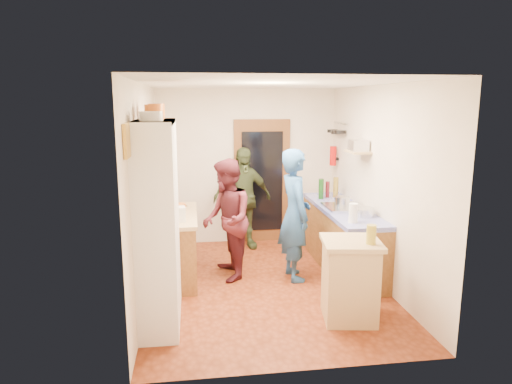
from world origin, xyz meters
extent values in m
cube|color=brown|center=(0.00, 0.00, -0.01)|extent=(3.00, 4.00, 0.02)
cube|color=silver|center=(0.00, 0.00, 2.61)|extent=(3.00, 4.00, 0.02)
cube|color=silver|center=(0.00, 2.01, 1.30)|extent=(3.00, 0.02, 2.60)
cube|color=silver|center=(0.00, -2.01, 1.30)|extent=(3.00, 0.02, 2.60)
cube|color=silver|center=(-1.51, 0.00, 1.30)|extent=(0.02, 4.00, 2.60)
cube|color=silver|center=(1.51, 0.00, 1.30)|extent=(0.02, 4.00, 2.60)
cube|color=brown|center=(0.25, 1.97, 1.05)|extent=(0.95, 0.06, 2.10)
cube|color=black|center=(0.25, 1.94, 1.05)|extent=(0.70, 0.02, 1.70)
cube|color=white|center=(-1.30, -0.80, 1.10)|extent=(0.40, 1.20, 2.20)
cube|color=white|center=(-1.30, -0.80, 2.18)|extent=(0.40, 1.14, 0.04)
cylinder|color=white|center=(-1.30, -1.12, 2.25)|extent=(0.22, 0.22, 0.09)
cylinder|color=orange|center=(-1.30, -0.74, 2.28)|extent=(0.19, 0.19, 0.16)
cylinder|color=orange|center=(-1.30, -0.41, 2.28)|extent=(0.18, 0.18, 0.16)
cube|color=#976230|center=(-1.20, 0.45, 0.42)|extent=(0.60, 1.40, 0.85)
cube|color=tan|center=(-1.20, 0.45, 0.88)|extent=(0.64, 1.44, 0.05)
cube|color=white|center=(-1.15, 0.04, 0.99)|extent=(0.26, 0.19, 0.19)
cylinder|color=white|center=(-1.25, 0.24, 1.00)|extent=(0.20, 0.20, 0.20)
cylinder|color=orange|center=(-1.12, 0.68, 0.94)|extent=(0.20, 0.20, 0.08)
cube|color=tan|center=(-1.18, 0.93, 0.91)|extent=(0.34, 0.28, 0.02)
cube|color=#976230|center=(1.20, 0.50, 0.42)|extent=(0.60, 2.20, 0.84)
cube|color=#0711A1|center=(1.20, 0.50, 0.87)|extent=(0.62, 2.22, 0.06)
cube|color=silver|center=(1.20, 0.41, 0.92)|extent=(0.55, 0.58, 0.04)
cylinder|color=silver|center=(1.15, 0.40, 1.01)|extent=(0.21, 0.21, 0.14)
cylinder|color=#143F14|center=(1.05, 1.12, 1.06)|extent=(0.10, 0.10, 0.31)
cylinder|color=#591419|center=(1.18, 1.21, 1.03)|extent=(0.07, 0.07, 0.26)
cylinder|color=olive|center=(1.31, 1.20, 1.06)|extent=(0.10, 0.10, 0.32)
cylinder|color=white|center=(1.05, -0.33, 1.02)|extent=(0.14, 0.14, 0.24)
cylinder|color=silver|center=(1.30, -0.03, 0.96)|extent=(0.35, 0.35, 0.11)
cube|color=tan|center=(0.76, -1.08, 0.43)|extent=(0.63, 0.63, 0.86)
cube|color=tan|center=(0.76, -1.08, 0.89)|extent=(0.71, 0.71, 0.05)
cube|color=white|center=(0.72, -1.02, 0.90)|extent=(0.39, 0.33, 0.02)
cylinder|color=#AD9E2D|center=(0.92, -1.23, 1.01)|extent=(0.12, 0.12, 0.21)
cylinder|color=silver|center=(1.46, 1.52, 2.05)|extent=(0.02, 0.65, 0.02)
cylinder|color=black|center=(1.40, 1.35, 1.92)|extent=(0.18, 0.18, 0.05)
cylinder|color=black|center=(1.40, 1.55, 1.90)|extent=(0.16, 0.16, 0.05)
cylinder|color=black|center=(1.40, 1.75, 1.91)|extent=(0.17, 0.17, 0.05)
cube|color=tan|center=(1.37, 0.45, 1.70)|extent=(0.26, 0.42, 0.03)
cube|color=silver|center=(1.37, 0.45, 1.79)|extent=(0.24, 0.31, 0.15)
cube|color=black|center=(1.47, 1.70, 1.45)|extent=(0.06, 0.10, 0.04)
cylinder|color=red|center=(1.41, 1.70, 1.50)|extent=(0.11, 0.11, 0.32)
cube|color=gold|center=(-1.48, -1.55, 2.05)|extent=(0.03, 0.25, 0.30)
imported|color=#26518D|center=(0.46, 0.17, 0.89)|extent=(0.48, 0.69, 1.78)
imported|color=#4D1A22|center=(-0.46, 0.36, 0.82)|extent=(0.69, 0.85, 1.65)
imported|color=#354124|center=(-0.11, 1.61, 0.84)|extent=(1.05, 0.63, 1.68)
camera|label=1|loc=(-0.92, -5.63, 2.38)|focal=32.00mm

